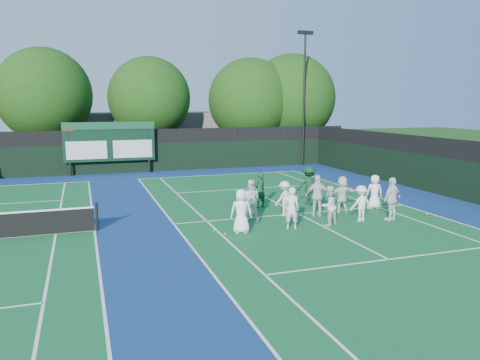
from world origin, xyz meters
name	(u,v)px	position (x,y,z in m)	size (l,w,h in m)	color
ground	(308,219)	(0.00, 0.00, 0.00)	(120.00, 120.00, 0.00)	#163D10
court_apron	(161,225)	(-6.00, 1.00, 0.00)	(34.00, 32.00, 0.01)	navy
near_court	(298,214)	(0.00, 1.00, 0.01)	(11.05, 23.85, 0.01)	#125B2B
back_fence	(125,153)	(-6.00, 16.00, 1.36)	(34.00, 0.08, 3.00)	black
divider_fence_right	(464,173)	(9.00, 1.00, 1.36)	(0.08, 32.00, 3.00)	black
scoreboard	(110,142)	(-7.01, 15.59, 2.19)	(6.00, 0.21, 3.55)	black
clubhouse	(163,135)	(-2.00, 24.00, 2.00)	(18.00, 6.00, 4.00)	slate
light_pole_right	(304,83)	(7.50, 15.70, 6.30)	(1.20, 0.30, 10.12)	black
tree_b	(47,97)	(-11.00, 19.58, 5.19)	(6.68, 6.68, 8.71)	black
tree_c	(151,100)	(-3.55, 19.58, 5.02)	(6.24, 6.24, 8.30)	black
tree_d	(252,102)	(4.64, 19.58, 4.85)	(6.84, 6.84, 8.45)	black
tree_e	(293,100)	(8.36, 19.58, 5.01)	(7.35, 7.35, 8.88)	black
tennis_ball_0	(225,234)	(-3.97, -1.11, 0.03)	(0.07, 0.07, 0.07)	yellow
tennis_ball_1	(358,206)	(3.27, 1.40, 0.03)	(0.07, 0.07, 0.07)	yellow
tennis_ball_2	(427,214)	(5.26, -0.91, 0.03)	(0.07, 0.07, 0.07)	yellow
tennis_ball_3	(214,230)	(-4.22, -0.50, 0.03)	(0.07, 0.07, 0.07)	yellow
tennis_ball_4	(287,199)	(0.85, 4.06, 0.03)	(0.07, 0.07, 0.07)	yellow
tennis_ball_5	(389,207)	(4.54, 0.76, 0.03)	(0.07, 0.07, 0.07)	yellow
player_front_0	(241,211)	(-3.33, -1.04, 0.83)	(0.81, 0.53, 1.66)	white
player_front_1	(292,208)	(-1.32, -1.13, 0.82)	(0.60, 0.39, 1.64)	white
player_front_2	(329,206)	(0.28, -1.13, 0.79)	(0.77, 0.60, 1.59)	silver
player_front_3	(361,203)	(1.88, -0.94, 0.74)	(0.95, 0.55, 1.48)	white
player_front_4	(392,199)	(3.15, -1.26, 0.90)	(1.05, 0.44, 1.80)	silver
player_back_0	(251,200)	(-2.30, 0.78, 0.84)	(0.82, 0.64, 1.68)	white
player_back_1	(284,198)	(-0.68, 0.95, 0.75)	(0.97, 0.56, 1.50)	silver
player_back_2	(318,196)	(0.59, 0.36, 0.90)	(1.06, 0.44, 1.80)	silver
player_back_3	(342,194)	(2.02, 0.76, 0.81)	(1.50, 0.48, 1.61)	white
player_back_4	(375,192)	(3.80, 0.89, 0.78)	(0.76, 0.50, 1.56)	white
coach_left	(260,190)	(-1.13, 2.71, 0.83)	(0.60, 0.40, 1.66)	#103C21
coach_right	(309,185)	(1.32, 2.60, 0.93)	(1.20, 0.69, 1.85)	#0E331B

